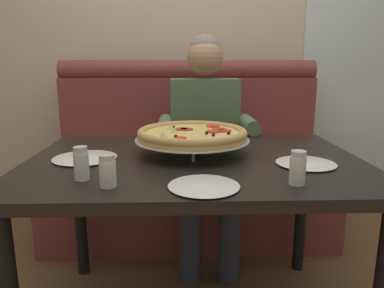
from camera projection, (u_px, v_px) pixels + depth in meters
back_wall_with_window at (187, 24)px, 2.73m from camera, size 6.00×0.12×2.80m
window_panel at (377, 24)px, 2.71m from camera, size 1.10×0.02×2.80m
booth_bench at (189, 171)px, 2.40m from camera, size 1.78×0.78×1.13m
dining_table at (195, 178)px, 1.44m from camera, size 1.31×0.92×0.74m
diner_main at (206, 134)px, 2.07m from camera, size 0.54×0.64×1.27m
pizza at (192, 135)px, 1.48m from camera, size 0.47×0.47×0.11m
shaker_parmesan at (108, 173)px, 1.08m from camera, size 0.05×0.05×0.10m
shaker_oregano at (298, 170)px, 1.10m from camera, size 0.05×0.05×0.11m
shaker_pepper_flakes at (81, 166)px, 1.15m from camera, size 0.05×0.05×0.11m
plate_near_left at (85, 156)px, 1.41m from camera, size 0.25×0.25×0.02m
plate_near_right at (306, 162)px, 1.33m from camera, size 0.22×0.22×0.02m
plate_far_side at (204, 184)px, 1.08m from camera, size 0.22×0.22×0.02m
patio_chair at (313, 121)px, 3.66m from camera, size 0.40×0.40×0.86m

